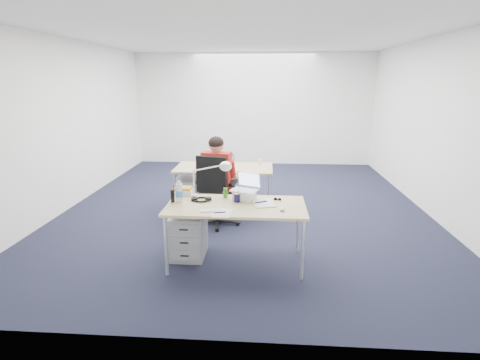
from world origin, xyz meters
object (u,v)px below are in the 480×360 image
seated_person (220,179)px  book_stack (184,191)px  wireless_keyboard (211,210)px  sunglasses (278,199)px  desk_far (224,170)px  silver_laptop (245,187)px  drawer_pedestal_far (189,194)px  cordless_phone (173,196)px  water_bottle (179,192)px  can_koozie (237,197)px  dark_laptop (223,161)px  computer_mouse (282,209)px  desk_lamp (206,180)px  office_chair (217,205)px  drawer_pedestal_near (189,235)px  bear_figurine (225,192)px  far_cup (260,162)px  desk_near (236,209)px  headphones (201,199)px

seated_person → book_stack: size_ratio=6.13×
wireless_keyboard → sunglasses: size_ratio=2.74×
desk_far → silver_laptop: (0.44, -1.73, 0.21)m
drawer_pedestal_far → cordless_phone: (0.19, -1.77, 0.53)m
water_bottle → book_stack: 0.30m
can_koozie → cordless_phone: cordless_phone is taller
water_bottle → dark_laptop: size_ratio=0.81×
book_stack → computer_mouse: bearing=-22.7°
silver_laptop → desk_lamp: (-0.46, -0.02, 0.09)m
can_koozie → desk_lamp: bearing=169.7°
cordless_phone → dark_laptop: dark_laptop is taller
office_chair → water_bottle: (-0.28, -1.15, 0.55)m
drawer_pedestal_near → office_chair: bearing=78.8°
office_chair → cordless_phone: office_chair is taller
desk_far → water_bottle: size_ratio=6.24×
computer_mouse → bear_figurine: bear_figurine is taller
silver_laptop → cordless_phone: size_ratio=2.16×
sunglasses → desk_lamp: (-0.85, -0.03, 0.24)m
book_stack → dark_laptop: (0.31, 1.55, 0.07)m
desk_far → far_cup: (0.60, 0.22, 0.09)m
silver_laptop → sunglasses: size_ratio=3.46×
wireless_keyboard → can_koozie: bearing=36.7°
book_stack → desk_lamp: desk_lamp is taller
can_koozie → book_stack: 0.73m
desk_near → computer_mouse: bearing=-16.5°
seated_person → drawer_pedestal_far: size_ratio=2.41×
can_koozie → bear_figurine: size_ratio=0.86×
seated_person → sunglasses: seated_person is taller
computer_mouse → cordless_phone: (-1.28, 0.20, 0.06)m
seated_person → bear_figurine: bearing=-69.3°
drawer_pedestal_far → silver_laptop: silver_laptop is taller
water_bottle → cordless_phone: (-0.08, -0.01, -0.05)m
drawer_pedestal_near → sunglasses: sunglasses is taller
desk_far → headphones: bearing=-92.2°
office_chair → drawer_pedestal_near: office_chair is taller
book_stack → can_koozie: bearing=-19.4°
bear_figurine → cordless_phone: size_ratio=0.87×
drawer_pedestal_near → can_koozie: can_koozie is taller
desk_far → cordless_phone: bearing=-101.8°
wireless_keyboard → can_koozie: (0.26, 0.33, 0.05)m
can_koozie → water_bottle: bearing=-175.9°
desk_far → drawer_pedestal_near: 1.84m
office_chair → can_koozie: size_ratio=9.77×
computer_mouse → water_bottle: size_ratio=0.36×
can_koozie → water_bottle: 0.68m
water_bottle → sunglasses: 1.17m
book_stack → seated_person: bearing=72.9°
seated_person → sunglasses: size_ratio=14.30×
desk_near → headphones: (-0.42, 0.13, 0.07)m
can_koozie → cordless_phone: bearing=-175.5°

